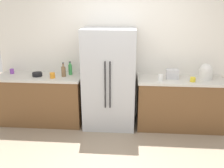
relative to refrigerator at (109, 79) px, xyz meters
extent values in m
plane|color=gray|center=(0.20, -1.28, -0.89)|extent=(9.28, 9.28, 0.00)
cube|color=silver|center=(0.20, 0.38, 0.49)|extent=(4.64, 0.10, 2.75)
cube|color=brown|center=(-1.28, 0.03, -0.45)|extent=(1.52, 0.58, 0.88)
cube|color=beige|center=(-1.28, 0.03, 0.01)|extent=(1.55, 0.61, 0.04)
cube|color=brown|center=(1.26, 0.03, -0.45)|extent=(1.49, 0.58, 0.88)
cube|color=beige|center=(1.26, 0.03, 0.01)|extent=(1.52, 0.61, 0.04)
cube|color=#B2B5BA|center=(0.00, 0.00, 0.00)|extent=(0.91, 0.62, 1.78)
cylinder|color=#262628|center=(-0.04, -0.32, 0.00)|extent=(0.02, 0.02, 0.80)
cylinder|color=#262628|center=(0.04, -0.32, 0.00)|extent=(0.02, 0.02, 0.80)
cube|color=silver|center=(1.10, 0.06, 0.11)|extent=(0.21, 0.15, 0.16)
cylinder|color=silver|center=(1.68, 0.07, 0.11)|extent=(0.23, 0.23, 0.17)
sphere|color=silver|center=(1.68, 0.07, 0.19)|extent=(0.21, 0.21, 0.21)
cylinder|color=brown|center=(-0.83, 0.04, 0.11)|extent=(0.08, 0.08, 0.17)
cylinder|color=brown|center=(-0.83, 0.04, 0.23)|extent=(0.03, 0.03, 0.06)
cylinder|color=#333338|center=(-0.83, 0.04, 0.27)|extent=(0.04, 0.04, 0.02)
cylinder|color=green|center=(-0.74, 0.16, 0.12)|extent=(0.07, 0.07, 0.19)
cylinder|color=green|center=(-0.74, 0.16, 0.23)|extent=(0.03, 0.03, 0.05)
cylinder|color=#333338|center=(-0.74, 0.16, 0.26)|extent=(0.04, 0.04, 0.02)
cylinder|color=purple|center=(-1.85, 0.15, 0.07)|extent=(0.07, 0.07, 0.09)
cylinder|color=white|center=(0.89, -0.09, 0.08)|extent=(0.08, 0.08, 0.11)
cylinder|color=yellow|center=(1.42, -0.10, 0.06)|extent=(0.09, 0.09, 0.08)
cylinder|color=orange|center=(-1.00, -0.08, 0.07)|extent=(0.09, 0.09, 0.10)
cylinder|color=black|center=(-1.31, 0.01, 0.06)|extent=(0.18, 0.18, 0.07)
camera|label=1|loc=(0.38, -4.21, 1.30)|focal=40.00mm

